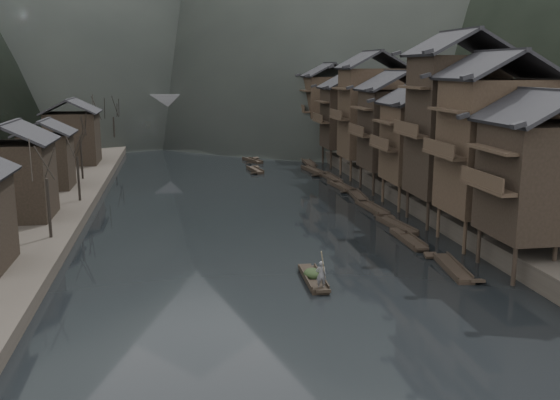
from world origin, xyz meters
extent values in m
plane|color=black|center=(0.00, 0.00, 0.00)|extent=(300.00, 300.00, 0.00)
cube|color=#2D2823|center=(35.00, 40.00, 0.90)|extent=(40.00, 200.00, 1.80)
cylinder|color=black|center=(14.20, -10.40, 1.30)|extent=(0.30, 0.30, 2.90)
cylinder|color=black|center=(14.20, -5.60, 1.30)|extent=(0.30, 0.30, 2.90)
cylinder|color=black|center=(16.95, -10.40, 1.30)|extent=(0.30, 0.30, 2.90)
cylinder|color=black|center=(16.95, -5.60, 1.30)|extent=(0.30, 0.30, 2.90)
cube|color=black|center=(17.30, -8.00, 6.36)|extent=(7.00, 6.00, 7.51)
cube|color=#2F231A|center=(13.30, -8.00, 5.98)|extent=(1.20, 5.70, 0.25)
cylinder|color=#2F231A|center=(14.20, -3.40, 1.30)|extent=(0.30, 0.30, 2.90)
cylinder|color=#2F231A|center=(14.20, 1.40, 1.30)|extent=(0.30, 0.30, 2.90)
cylinder|color=#2F231A|center=(16.95, -3.40, 1.30)|extent=(0.30, 0.30, 2.90)
cylinder|color=#2F231A|center=(16.95, 1.40, 1.30)|extent=(0.30, 0.30, 2.90)
cube|color=#2F231A|center=(17.30, -1.00, 7.69)|extent=(7.00, 6.00, 10.18)
cube|color=#2F231A|center=(13.30, -1.00, 7.18)|extent=(1.20, 5.70, 0.25)
cylinder|color=black|center=(14.20, 3.60, 1.30)|extent=(0.30, 0.30, 2.90)
cylinder|color=black|center=(14.20, 8.40, 1.30)|extent=(0.30, 0.30, 2.90)
cylinder|color=black|center=(16.95, 3.60, 1.30)|extent=(0.30, 0.30, 2.90)
cylinder|color=black|center=(16.95, 8.40, 1.30)|extent=(0.30, 0.30, 2.90)
cube|color=black|center=(17.30, 6.00, 8.63)|extent=(7.00, 6.00, 12.05)
cube|color=#2F231A|center=(13.30, 6.00, 8.02)|extent=(1.20, 5.70, 0.25)
cylinder|color=#2F231A|center=(14.20, 10.60, 1.30)|extent=(0.30, 0.30, 2.90)
cylinder|color=#2F231A|center=(14.20, 15.40, 1.30)|extent=(0.30, 0.30, 2.90)
cylinder|color=#2F231A|center=(16.95, 10.60, 1.30)|extent=(0.30, 0.30, 2.90)
cylinder|color=#2F231A|center=(16.95, 15.40, 1.30)|extent=(0.30, 0.30, 2.90)
cube|color=#2F231A|center=(17.30, 13.00, 6.36)|extent=(7.00, 6.00, 7.53)
cube|color=#2F231A|center=(13.30, 13.00, 5.99)|extent=(1.20, 5.70, 0.25)
cylinder|color=black|center=(14.20, 18.60, 1.30)|extent=(0.30, 0.30, 2.90)
cylinder|color=black|center=(14.20, 23.40, 1.30)|extent=(0.30, 0.30, 2.90)
cylinder|color=black|center=(16.95, 18.60, 1.30)|extent=(0.30, 0.30, 2.90)
cylinder|color=black|center=(16.95, 23.40, 1.30)|extent=(0.30, 0.30, 2.90)
cube|color=black|center=(17.30, 21.00, 6.90)|extent=(7.00, 6.00, 8.60)
cube|color=#2F231A|center=(13.30, 21.00, 6.47)|extent=(1.20, 5.70, 0.25)
cylinder|color=#2F231A|center=(14.20, 27.60, 1.30)|extent=(0.30, 0.30, 2.90)
cylinder|color=#2F231A|center=(14.20, 32.40, 1.30)|extent=(0.30, 0.30, 2.90)
cylinder|color=#2F231A|center=(16.95, 27.60, 1.30)|extent=(0.30, 0.30, 2.90)
cylinder|color=#2F231A|center=(16.95, 32.40, 1.30)|extent=(0.30, 0.30, 2.90)
cube|color=#2F231A|center=(17.30, 30.00, 8.07)|extent=(7.00, 6.00, 10.94)
cube|color=#2F231A|center=(13.30, 30.00, 7.52)|extent=(1.20, 5.70, 0.25)
cylinder|color=black|center=(14.20, 37.60, 1.30)|extent=(0.30, 0.30, 2.90)
cylinder|color=black|center=(14.20, 42.40, 1.30)|extent=(0.30, 0.30, 2.90)
cylinder|color=black|center=(16.95, 37.60, 1.30)|extent=(0.30, 0.30, 2.90)
cylinder|color=black|center=(16.95, 42.40, 1.30)|extent=(0.30, 0.30, 2.90)
cube|color=black|center=(17.30, 40.00, 6.72)|extent=(7.00, 6.00, 8.24)
cube|color=#2F231A|center=(13.30, 40.00, 6.31)|extent=(1.20, 5.70, 0.25)
cylinder|color=#2F231A|center=(14.20, 49.60, 1.30)|extent=(0.30, 0.30, 2.90)
cylinder|color=#2F231A|center=(14.20, 54.40, 1.30)|extent=(0.30, 0.30, 2.90)
cylinder|color=#2F231A|center=(16.95, 49.60, 1.30)|extent=(0.30, 0.30, 2.90)
cylinder|color=#2F231A|center=(16.95, 54.40, 1.30)|extent=(0.30, 0.30, 2.90)
cube|color=#2F231A|center=(17.30, 52.00, 7.43)|extent=(7.00, 6.00, 9.66)
cube|color=#2F231A|center=(13.30, 52.00, 6.95)|extent=(1.20, 5.70, 0.25)
cube|color=black|center=(-20.50, 10.00, 4.45)|extent=(6.00, 6.00, 6.50)
cube|color=black|center=(-20.50, 24.00, 4.10)|extent=(5.00, 5.00, 5.80)
cube|color=black|center=(-20.50, 42.00, 4.60)|extent=(6.50, 6.50, 6.80)
cylinder|color=black|center=(-17.00, 3.00, 3.47)|extent=(0.24, 0.24, 4.54)
cylinder|color=black|center=(-17.00, 16.68, 3.35)|extent=(0.24, 0.24, 4.31)
cylinder|color=black|center=(-17.00, 29.36, 3.69)|extent=(0.24, 0.24, 4.98)
cylinder|color=black|center=(-17.00, 47.07, 3.95)|extent=(0.24, 0.24, 5.49)
cylinder|color=black|center=(-17.00, 60.25, 3.60)|extent=(0.24, 0.24, 4.80)
cube|color=black|center=(11.68, -6.88, 0.15)|extent=(1.81, 6.13, 0.30)
cube|color=black|center=(11.68, -6.88, 0.33)|extent=(1.85, 6.02, 0.10)
cube|color=black|center=(11.34, -4.00, 0.29)|extent=(1.02, 0.85, 0.33)
cube|color=black|center=(12.03, -9.77, 0.29)|extent=(1.02, 0.85, 0.33)
cube|color=black|center=(11.30, 0.46, 0.15)|extent=(1.10, 5.82, 0.30)
cube|color=black|center=(11.30, 0.46, 0.33)|extent=(1.16, 5.71, 0.10)
cube|color=black|center=(11.30, 3.25, 0.29)|extent=(0.94, 0.72, 0.32)
cube|color=black|center=(11.30, -2.34, 0.29)|extent=(0.94, 0.72, 0.32)
cube|color=black|center=(11.91, 4.88, 0.15)|extent=(1.87, 6.16, 0.30)
cube|color=black|center=(11.91, 4.88, 0.33)|extent=(1.91, 6.05, 0.10)
cube|color=black|center=(12.28, 7.78, 0.29)|extent=(1.02, 0.86, 0.33)
cube|color=black|center=(11.54, 1.99, 0.29)|extent=(1.02, 0.86, 0.33)
cube|color=black|center=(11.94, 11.96, 0.15)|extent=(1.59, 6.64, 0.30)
cube|color=black|center=(11.94, 11.96, 0.33)|extent=(1.64, 6.51, 0.10)
cube|color=black|center=(12.18, 15.10, 0.29)|extent=(0.99, 0.88, 0.34)
cube|color=black|center=(11.70, 8.81, 0.29)|extent=(0.99, 0.88, 0.34)
cube|color=black|center=(12.21, 17.77, 0.15)|extent=(1.67, 6.54, 0.30)
cube|color=black|center=(12.21, 17.77, 0.33)|extent=(1.72, 6.42, 0.10)
cube|color=black|center=(11.94, 20.86, 0.29)|extent=(1.00, 0.88, 0.34)
cube|color=black|center=(12.49, 14.68, 0.29)|extent=(1.00, 0.88, 0.34)
cube|color=black|center=(11.89, 23.50, 0.15)|extent=(1.79, 6.56, 0.30)
cube|color=black|center=(11.89, 23.50, 0.33)|extent=(1.83, 6.44, 0.10)
cube|color=black|center=(12.23, 26.59, 0.29)|extent=(1.02, 0.89, 0.34)
cube|color=black|center=(11.56, 20.40, 0.29)|extent=(1.02, 0.89, 0.34)
cube|color=black|center=(12.13, 29.19, 0.15)|extent=(1.35, 7.03, 0.30)
cube|color=black|center=(12.13, 29.19, 0.33)|extent=(1.40, 6.89, 0.10)
cube|color=black|center=(12.25, 32.55, 0.29)|extent=(0.97, 0.89, 0.35)
cube|color=black|center=(12.01, 25.84, 0.29)|extent=(0.97, 0.89, 0.35)
cube|color=black|center=(11.20, 35.00, 0.15)|extent=(2.08, 7.40, 0.30)
cube|color=black|center=(11.20, 35.00, 0.33)|extent=(2.11, 7.27, 0.10)
cube|color=black|center=(11.68, 38.48, 0.29)|extent=(1.05, 1.01, 0.36)
cube|color=black|center=(10.73, 31.52, 0.29)|extent=(1.05, 1.01, 0.36)
cube|color=black|center=(12.03, 42.53, 0.15)|extent=(1.42, 7.03, 0.30)
cube|color=black|center=(12.03, 42.53, 0.33)|extent=(1.47, 6.89, 0.10)
cube|color=black|center=(11.88, 45.88, 0.29)|extent=(0.97, 0.90, 0.35)
cube|color=black|center=(12.18, 39.18, 0.29)|extent=(0.97, 0.90, 0.35)
cube|color=black|center=(12.05, 48.40, 0.15)|extent=(1.86, 6.33, 0.30)
cube|color=black|center=(12.05, 48.40, 0.33)|extent=(1.90, 6.21, 0.10)
cube|color=black|center=(11.68, 51.38, 0.29)|extent=(1.02, 0.88, 0.33)
cube|color=black|center=(12.42, 45.43, 0.29)|extent=(1.02, 0.88, 0.33)
cube|color=black|center=(12.46, 53.00, 0.15)|extent=(1.76, 6.32, 0.30)
cube|color=black|center=(12.46, 53.00, 0.33)|extent=(1.80, 6.20, 0.10)
cube|color=black|center=(12.78, 55.97, 0.29)|extent=(1.01, 0.86, 0.33)
cube|color=black|center=(12.14, 50.02, 0.29)|extent=(1.01, 0.86, 0.33)
cube|color=black|center=(11.49, 58.87, 0.15)|extent=(1.82, 7.23, 0.30)
cube|color=black|center=(11.49, 58.87, 0.33)|extent=(1.86, 7.09, 0.10)
cube|color=black|center=(11.14, 62.28, 0.29)|extent=(1.02, 0.97, 0.35)
cube|color=black|center=(11.83, 55.45, 0.29)|extent=(1.02, 0.97, 0.35)
cube|color=black|center=(3.55, 36.92, 0.15)|extent=(1.83, 5.16, 0.30)
cube|color=black|center=(3.55, 36.92, 0.33)|extent=(1.86, 5.06, 0.10)
cube|color=black|center=(3.95, 39.32, 0.29)|extent=(0.94, 0.76, 0.30)
cube|color=black|center=(3.14, 34.53, 0.29)|extent=(0.94, 0.76, 0.30)
cube|color=black|center=(4.26, 45.59, 0.15)|extent=(2.64, 5.21, 0.30)
cube|color=black|center=(4.26, 45.59, 0.33)|extent=(2.65, 5.13, 0.10)
cube|color=black|center=(5.07, 47.93, 0.29)|extent=(1.01, 0.89, 0.30)
cube|color=black|center=(3.45, 43.24, 0.29)|extent=(1.01, 0.89, 0.30)
cube|color=#4C4C4F|center=(0.00, 72.00, 7.20)|extent=(40.00, 6.00, 1.60)
cube|color=#4C4C4F|center=(0.00, 69.30, 8.50)|extent=(40.00, 0.50, 1.00)
cube|color=#4C4C4F|center=(0.00, 74.70, 8.50)|extent=(40.00, 0.50, 1.00)
cube|color=#4C4C4F|center=(-14.00, 72.00, 3.20)|extent=(3.20, 6.00, 6.40)
cube|color=#4C4C4F|center=(-4.50, 72.00, 3.20)|extent=(3.20, 6.00, 6.40)
cube|color=#4C4C4F|center=(4.50, 72.00, 3.20)|extent=(3.20, 6.00, 6.40)
cube|color=#4C4C4F|center=(14.00, 72.00, 3.20)|extent=(3.20, 6.00, 6.40)
cube|color=black|center=(1.75, -7.59, 0.15)|extent=(1.21, 5.00, 0.30)
cube|color=black|center=(1.75, -7.59, 0.33)|extent=(1.27, 4.91, 0.10)
cube|color=black|center=(1.69, -5.20, 0.29)|extent=(0.94, 0.65, 0.30)
cube|color=black|center=(1.82, -9.98, 0.29)|extent=(0.94, 0.65, 0.30)
ellipsoid|color=black|center=(1.75, -7.34, 0.80)|extent=(1.19, 1.56, 0.71)
imported|color=#4E4E50|center=(1.81, -9.48, 1.33)|extent=(0.67, 0.45, 1.79)
cylinder|color=#8C7A51|center=(2.01, -9.48, 3.95)|extent=(1.11, 2.73, 3.45)
camera|label=1|loc=(-6.74, -45.32, 13.65)|focal=40.00mm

